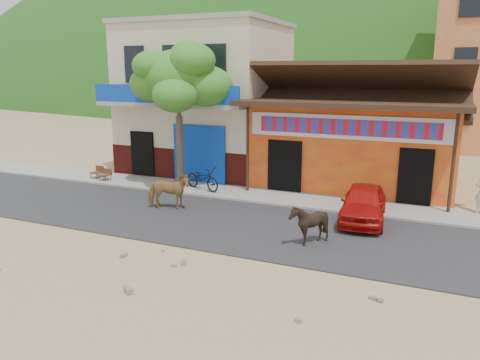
% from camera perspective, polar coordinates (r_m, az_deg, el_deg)
% --- Properties ---
extents(ground, '(120.00, 120.00, 0.00)m').
position_cam_1_polar(ground, '(13.07, -2.61, -9.05)').
color(ground, '#9E825B').
rests_on(ground, ground).
extents(road, '(60.00, 5.00, 0.04)m').
position_cam_1_polar(road, '(15.20, 1.54, -5.70)').
color(road, '#28282B').
rests_on(road, ground).
extents(sidewalk, '(60.00, 2.00, 0.12)m').
position_cam_1_polar(sidewalk, '(18.34, 5.64, -2.28)').
color(sidewalk, gray).
rests_on(sidewalk, ground).
extents(dance_club, '(8.00, 6.00, 3.60)m').
position_cam_1_polar(dance_club, '(21.35, 14.21, 4.36)').
color(dance_club, orange).
rests_on(dance_club, ground).
extents(cafe_building, '(7.00, 6.00, 7.00)m').
position_cam_1_polar(cafe_building, '(23.54, -4.09, 9.70)').
color(cafe_building, beige).
rests_on(cafe_building, ground).
extents(hillside, '(100.00, 40.00, 24.00)m').
position_cam_1_polar(hillside, '(81.32, 20.58, 17.46)').
color(hillside, '#194C14').
rests_on(hillside, ground).
extents(tree, '(3.00, 3.00, 6.00)m').
position_cam_1_polar(tree, '(19.47, -7.44, 7.75)').
color(tree, '#2D721E').
rests_on(tree, sidewalk).
extents(cow_tan, '(1.72, 1.25, 1.33)m').
position_cam_1_polar(cow_tan, '(17.03, -8.72, -1.36)').
color(cow_tan, olive).
rests_on(cow_tan, road).
extents(cow_dark, '(1.29, 1.19, 1.23)m').
position_cam_1_polar(cow_dark, '(13.62, 8.40, -5.31)').
color(cow_dark, black).
rests_on(cow_dark, road).
extents(red_car, '(1.72, 3.63, 1.20)m').
position_cam_1_polar(red_car, '(16.11, 14.82, -2.74)').
color(red_car, '#B8110D').
rests_on(red_car, road).
extents(scooter, '(1.96, 1.23, 0.97)m').
position_cam_1_polar(scooter, '(19.33, -4.59, 0.22)').
color(scooter, black).
rests_on(scooter, sidewalk).
extents(cafe_chair_left, '(0.46, 0.46, 0.93)m').
position_cam_1_polar(cafe_chair_left, '(21.81, -16.16, 1.18)').
color(cafe_chair_left, '#472217').
rests_on(cafe_chair_left, sidewalk).
extents(cafe_chair_right, '(0.51, 0.51, 1.01)m').
position_cam_1_polar(cafe_chair_right, '(22.34, -17.10, 1.51)').
color(cafe_chair_right, '#493218').
rests_on(cafe_chair_right, sidewalk).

